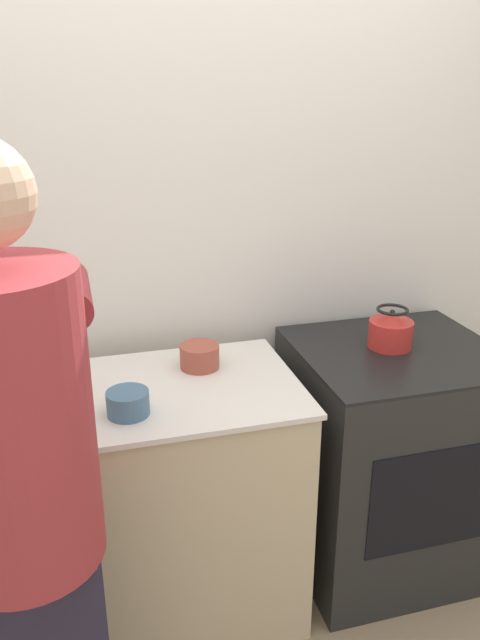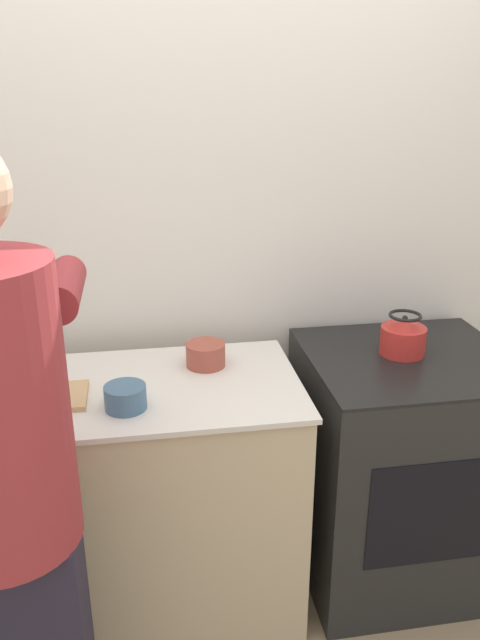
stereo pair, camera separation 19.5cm
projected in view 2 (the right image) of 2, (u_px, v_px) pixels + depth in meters
wall_back at (204, 238)px, 2.39m from camera, size 8.00×0.05×2.60m
counter at (108, 504)px, 2.22m from camera, size 1.35×0.63×0.91m
oven at (400, 466)px, 2.42m from camera, size 0.74×0.68×0.93m
person at (3, 487)px, 1.48m from camera, size 0.40×0.63×1.78m
cutting_board at (36, 399)px, 1.98m from camera, size 0.32×0.19×0.02m
knife at (21, 393)px, 1.99m from camera, size 0.20×0.08×0.01m
kettle at (403, 337)px, 2.26m from camera, size 0.16×0.16×0.15m
bowl_prep at (206, 355)px, 2.21m from camera, size 0.14×0.14×0.08m
bowl_mixing at (125, 397)px, 1.92m from camera, size 0.13×0.13×0.08m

